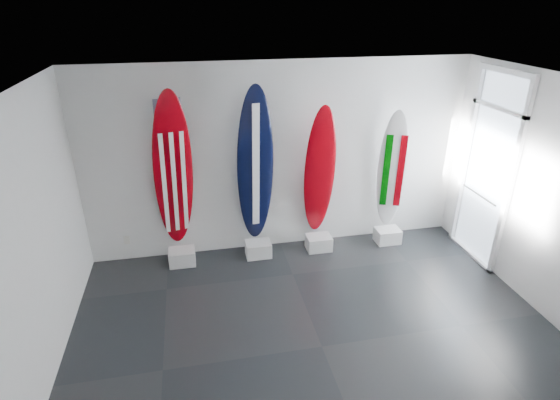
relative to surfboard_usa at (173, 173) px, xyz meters
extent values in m
plane|color=black|center=(1.62, -2.28, -1.48)|extent=(6.00, 6.00, 0.00)
plane|color=white|center=(1.62, -2.28, 1.52)|extent=(6.00, 6.00, 0.00)
plane|color=white|center=(1.62, 0.22, 0.02)|extent=(6.00, 0.00, 6.00)
plane|color=white|center=(-1.38, -2.28, 0.02)|extent=(0.00, 5.00, 5.00)
cube|color=silver|center=(0.00, -0.10, -1.36)|extent=(0.40, 0.30, 0.24)
ellipsoid|color=#89010A|center=(0.00, 0.00, 0.00)|extent=(0.67, 0.61, 2.50)
cube|color=silver|center=(1.20, -0.10, -1.36)|extent=(0.40, 0.30, 0.24)
ellipsoid|color=black|center=(1.20, 0.00, 0.00)|extent=(0.60, 0.34, 2.50)
cube|color=silver|center=(2.21, -0.10, -1.36)|extent=(0.40, 0.30, 0.24)
ellipsoid|color=#89010A|center=(2.21, 0.00, -0.16)|extent=(0.50, 0.37, 2.18)
cube|color=silver|center=(3.42, -0.10, -1.36)|extent=(0.40, 0.30, 0.24)
ellipsoid|color=white|center=(3.42, 0.00, -0.23)|extent=(0.52, 0.41, 2.04)
cube|color=silver|center=(-0.83, 0.20, -1.13)|extent=(0.09, 0.02, 0.13)
camera|label=1|loc=(0.32, -6.16, 2.32)|focal=28.38mm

